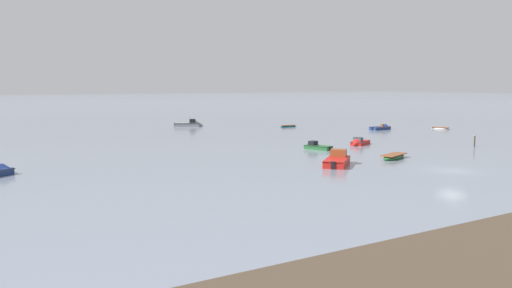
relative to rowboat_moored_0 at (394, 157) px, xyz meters
name	(u,v)px	position (x,y,z in m)	size (l,w,h in m)	color
ground_plane	(452,171)	(-1.44, -9.06, -0.20)	(800.00, 800.00, 0.00)	gray
rowboat_moored_0	(394,157)	(0.00, 0.00, 0.00)	(4.83, 3.05, 0.72)	#23602D
motorboat_moored_0	(191,125)	(-0.38, 54.00, 0.14)	(6.07, 4.33, 2.20)	gray
motorboat_moored_1	(359,143)	(5.78, 11.99, 0.06)	(4.60, 3.27, 1.67)	red
rowboat_moored_2	(288,126)	(15.15, 42.14, -0.05)	(3.61, 1.52, 0.56)	#197084
motorboat_moored_2	(314,147)	(-2.23, 11.82, 0.04)	(2.66, 4.41, 1.58)	#23602D
motorboat_moored_4	(338,161)	(-8.17, 0.24, 0.16)	(6.04, 5.65, 2.34)	red
rowboat_moored_3	(440,128)	(36.79, 22.93, -0.05)	(2.37, 3.63, 0.54)	white
motorboat_moored_5	(383,128)	(27.00, 28.19, 0.03)	(4.96, 1.97, 1.66)	navy
mooring_post_near	(475,141)	(17.90, 2.20, 0.57)	(0.22, 0.22, 1.79)	#423323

